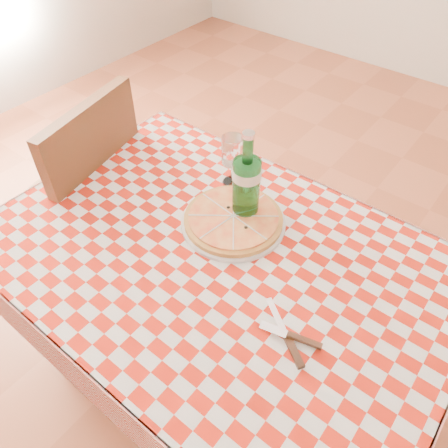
% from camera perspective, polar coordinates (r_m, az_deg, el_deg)
% --- Properties ---
extents(dining_table, '(1.20, 0.80, 0.75)m').
position_cam_1_polar(dining_table, '(1.29, -0.96, -6.84)').
color(dining_table, brown).
rests_on(dining_table, ground).
extents(tablecloth, '(1.30, 0.90, 0.01)m').
position_cam_1_polar(tablecloth, '(1.22, -1.01, -4.10)').
color(tablecloth, '#9E1609').
rests_on(tablecloth, dining_table).
extents(chair_far, '(0.53, 0.53, 0.98)m').
position_cam_1_polar(chair_far, '(1.77, -17.71, 3.41)').
color(chair_far, brown).
rests_on(chair_far, ground).
extents(pizza_plate, '(0.35, 0.35, 0.04)m').
position_cam_1_polar(pizza_plate, '(1.29, 1.23, 0.70)').
color(pizza_plate, '#CD8944').
rests_on(pizza_plate, tablecloth).
extents(water_bottle, '(0.09, 0.09, 0.30)m').
position_cam_1_polar(water_bottle, '(1.23, 2.97, 6.05)').
color(water_bottle, '#196627').
rests_on(water_bottle, tablecloth).
extents(wine_glass, '(0.08, 0.08, 0.17)m').
position_cam_1_polar(wine_glass, '(1.39, 1.09, 8.22)').
color(wine_glass, white).
rests_on(wine_glass, tablecloth).
extents(cutlery, '(0.23, 0.20, 0.02)m').
position_cam_1_polar(cutlery, '(1.07, 8.21, -14.13)').
color(cutlery, silver).
rests_on(cutlery, tablecloth).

